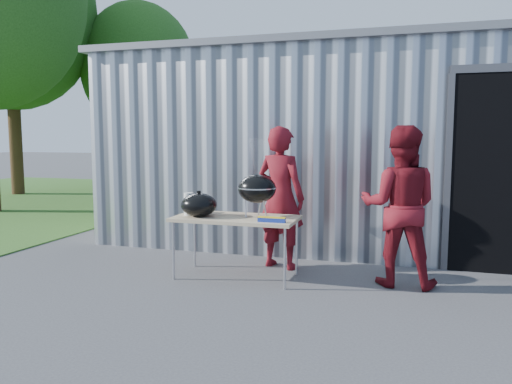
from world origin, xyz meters
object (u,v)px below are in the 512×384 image
(folding_table, at_px, (236,220))
(person_cook, at_px, (280,198))
(person_bystander, at_px, (400,206))
(kettle_grill, at_px, (257,183))

(folding_table, bearing_deg, person_cook, 56.56)
(folding_table, distance_m, person_cook, 0.76)
(person_cook, xyz_separation_m, person_bystander, (1.50, -0.36, -0.00))
(folding_table, bearing_deg, kettle_grill, 16.72)
(folding_table, height_order, person_cook, person_cook)
(folding_table, relative_size, person_cook, 0.81)
(person_cook, bearing_deg, folding_table, 72.69)
(kettle_grill, xyz_separation_m, person_cook, (0.16, 0.54, -0.24))
(folding_table, xyz_separation_m, kettle_grill, (0.24, 0.07, 0.46))
(folding_table, xyz_separation_m, person_bystander, (1.91, 0.25, 0.21))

